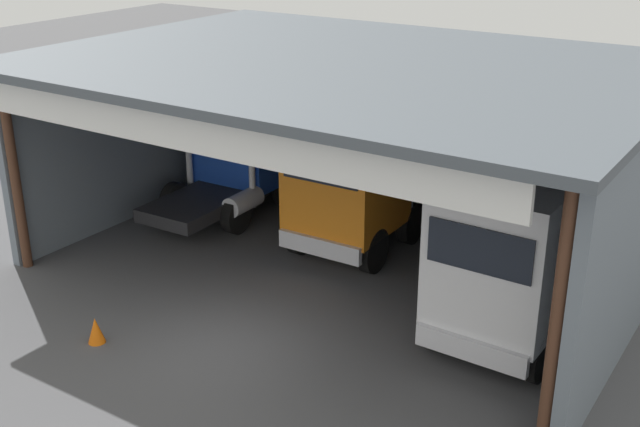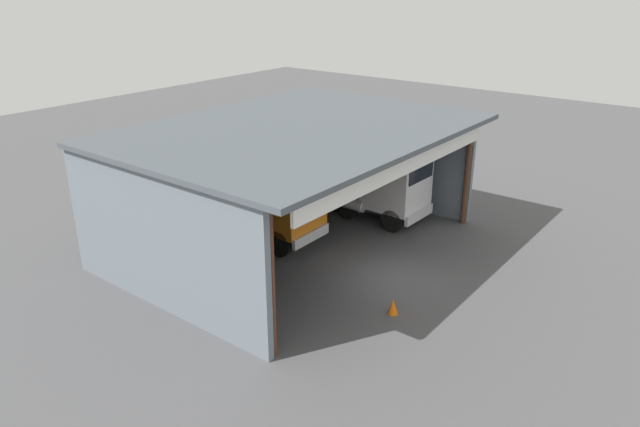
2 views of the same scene
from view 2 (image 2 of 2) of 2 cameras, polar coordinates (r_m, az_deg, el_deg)
ground_plane at (r=22.91m, az=6.87°, el=-6.00°), size 80.00×80.00×0.00m
workshop_shed at (r=24.71m, az=-4.21°, el=5.23°), size 14.20×10.77×5.14m
truck_blue_left_bay at (r=22.72m, az=-12.92°, el=-1.49°), size 2.74×5.16×3.59m
truck_orange_right_bay at (r=24.73m, az=-3.66°, el=1.30°), size 2.61×4.42×3.73m
truck_white_center_right_bay at (r=27.28m, az=6.90°, el=2.98°), size 2.54×5.13×3.64m
oil_drum at (r=29.29m, az=-5.74°, el=1.37°), size 0.58×0.58×0.89m
tool_cart at (r=28.52m, az=-5.58°, el=0.92°), size 0.90×0.60×1.00m
traffic_cone at (r=20.40m, az=7.02°, el=-8.88°), size 0.36×0.36×0.56m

